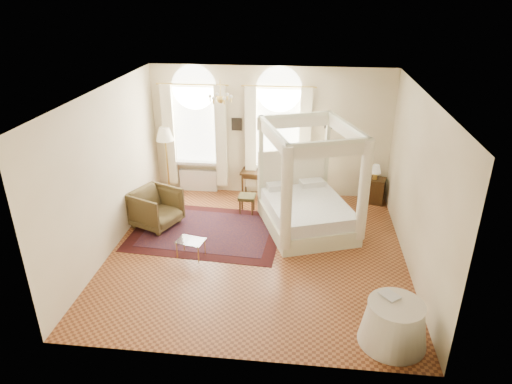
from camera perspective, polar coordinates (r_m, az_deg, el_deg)
ground at (r=9.55m, az=0.13°, el=-7.47°), size 6.00×6.00×0.00m
room_walls at (r=8.66m, az=0.15°, el=3.71°), size 6.00×6.00×6.00m
window_left at (r=11.83m, az=-7.54°, el=6.74°), size 1.62×0.27×3.29m
window_right at (r=11.51m, az=2.74°, el=6.43°), size 1.62×0.27×3.29m
chandelier at (r=9.66m, az=-4.46°, el=11.59°), size 0.51×0.45×0.50m
wall_pictures at (r=11.49m, az=2.25°, el=8.51°), size 2.54×0.03×0.39m
canopy_bed at (r=10.22m, az=6.42°, el=-1.83°), size 2.43×2.67×2.40m
nightstand at (r=11.88m, az=14.68°, el=0.18°), size 0.54×0.51×0.64m
nightstand_lamp at (r=11.63m, az=14.76°, el=2.71°), size 0.26×0.26×0.38m
writing_desk at (r=11.69m, az=0.49°, el=2.15°), size 0.99×0.58×0.71m
laptop at (r=11.65m, az=0.96°, el=2.69°), size 0.42×0.34×0.03m
stool at (r=10.96m, az=-1.14°, el=-0.79°), size 0.40×0.40×0.45m
armchair at (r=10.58m, az=-12.39°, el=-1.98°), size 1.25×1.24×0.88m
coffee_table at (r=9.32m, az=-8.18°, el=-6.21°), size 0.62×0.49×0.37m
floor_lamp at (r=11.86m, az=-11.31°, el=6.71°), size 0.46×0.46×1.79m
oriental_rug at (r=10.34m, az=-6.10°, el=-4.87°), size 3.42×2.56×0.01m
side_table at (r=7.53m, az=16.85°, el=-15.44°), size 1.05×1.05×0.71m
book at (r=7.36m, az=15.76°, el=-12.60°), size 0.36×0.37×0.03m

